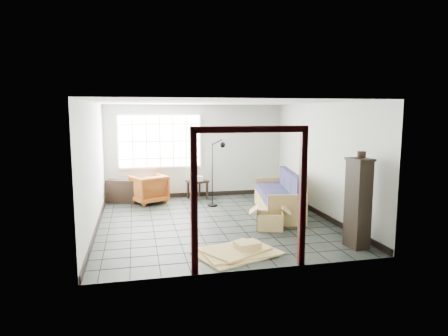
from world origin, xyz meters
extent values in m
plane|color=black|center=(0.00, 0.00, 0.00)|extent=(5.50, 5.50, 0.00)
cube|color=#B9BEB7|center=(0.00, 2.75, 1.30)|extent=(5.00, 0.02, 2.60)
cube|color=#B9BEB7|center=(0.00, -2.75, 1.30)|extent=(5.00, 0.02, 2.60)
cube|color=#B9BEB7|center=(-2.50, 0.00, 1.30)|extent=(0.02, 5.50, 2.60)
cube|color=#B9BEB7|center=(2.50, 0.00, 1.30)|extent=(0.02, 5.50, 2.60)
cube|color=white|center=(0.00, 0.00, 2.60)|extent=(5.00, 5.50, 0.02)
cube|color=black|center=(0.00, 2.73, 0.06)|extent=(4.95, 0.03, 0.12)
cube|color=black|center=(-2.48, 0.00, 0.06)|extent=(0.03, 5.45, 0.12)
cube|color=black|center=(2.48, 0.00, 0.06)|extent=(0.03, 5.45, 0.12)
cube|color=silver|center=(-1.00, 2.71, 1.60)|extent=(2.32, 0.06, 1.52)
cube|color=white|center=(-1.00, 2.67, 1.60)|extent=(2.20, 0.02, 1.40)
cube|color=#370C0E|center=(-0.85, -2.70, 1.05)|extent=(0.10, 0.08, 2.10)
cube|color=#370C0E|center=(0.85, -2.70, 1.05)|extent=(0.10, 0.08, 2.10)
cube|color=#370C0E|center=(0.00, -2.70, 2.15)|extent=(1.80, 0.08, 0.10)
cube|color=#9D8046|center=(1.62, 0.42, 0.19)|extent=(1.21, 2.24, 0.38)
cube|color=#9D8046|center=(1.43, -0.66, 0.34)|extent=(0.85, 0.21, 0.68)
cube|color=#9D8046|center=(1.81, 1.50, 0.34)|extent=(0.85, 0.21, 0.68)
cube|color=#9D8046|center=(1.99, 0.35, 0.58)|extent=(0.46, 2.10, 0.74)
cube|color=#1A2142|center=(1.47, -0.27, 0.47)|extent=(0.87, 0.80, 0.17)
cube|color=#1A2142|center=(1.78, -0.32, 0.72)|extent=(0.27, 0.69, 0.55)
cube|color=#1A2142|center=(1.60, 0.42, 0.47)|extent=(0.87, 0.80, 0.17)
cube|color=#1A2142|center=(1.90, 0.37, 0.72)|extent=(0.27, 0.69, 0.55)
cube|color=#1A2142|center=(1.72, 1.11, 0.47)|extent=(0.87, 0.80, 0.17)
cube|color=#1A2142|center=(2.02, 1.06, 0.72)|extent=(0.27, 0.69, 0.55)
imported|color=brown|center=(-1.35, 2.19, 0.42)|extent=(1.05, 1.03, 0.83)
cube|color=black|center=(-0.01, 2.40, 0.50)|extent=(0.63, 0.63, 0.06)
cube|color=black|center=(-0.11, 2.15, 0.24)|extent=(0.06, 0.06, 0.48)
cube|color=black|center=(0.24, 2.31, 0.24)|extent=(0.06, 0.06, 0.48)
cube|color=black|center=(-0.27, 2.49, 0.24)|extent=(0.06, 0.06, 0.48)
cube|color=black|center=(0.08, 2.65, 0.24)|extent=(0.06, 0.06, 0.48)
cylinder|color=black|center=(-0.09, 2.36, 0.60)|extent=(0.13, 0.13, 0.15)
cylinder|color=black|center=(-0.09, 2.36, 0.73)|extent=(0.03, 0.03, 0.11)
cone|color=beige|center=(-0.09, 2.36, 0.85)|extent=(0.35, 0.35, 0.22)
cube|color=silver|center=(-0.03, 2.38, 0.58)|extent=(0.32, 0.25, 0.11)
cylinder|color=black|center=(-0.18, 2.39, 0.58)|extent=(0.02, 0.07, 0.07)
cylinder|color=black|center=(0.24, 1.52, 0.02)|extent=(0.28, 0.28, 0.03)
cylinder|color=black|center=(0.24, 1.52, 0.81)|extent=(0.03, 0.03, 1.59)
cylinder|color=black|center=(0.36, 1.47, 1.65)|extent=(0.27, 0.04, 0.14)
sphere|color=black|center=(0.48, 1.42, 1.58)|extent=(0.15, 0.15, 0.14)
cube|color=black|center=(-2.05, 2.40, 0.31)|extent=(0.84, 0.56, 0.61)
cube|color=black|center=(-2.05, 2.40, 0.31)|extent=(0.78, 0.50, 0.03)
cube|color=black|center=(2.15, -2.15, 0.79)|extent=(0.34, 0.43, 1.58)
cube|color=black|center=(2.15, -2.15, 1.58)|extent=(0.39, 0.47, 0.04)
cylinder|color=black|center=(2.22, -2.09, 1.66)|extent=(0.19, 0.19, 0.11)
cube|color=#A68650|center=(1.00, -0.77, 0.01)|extent=(0.61, 0.55, 0.02)
cube|color=black|center=(0.76, -0.69, 0.17)|extent=(0.14, 0.40, 0.35)
cube|color=#A68650|center=(1.25, -0.85, 0.17)|extent=(0.14, 0.40, 0.35)
cube|color=#A68650|center=(0.94, -0.96, 0.17)|extent=(0.50, 0.18, 0.35)
cube|color=#A68650|center=(1.06, -0.57, 0.17)|extent=(0.50, 0.18, 0.35)
cube|color=#A68650|center=(0.69, -0.67, 0.41)|extent=(0.31, 0.45, 0.14)
cube|color=#A68650|center=(1.31, -0.87, 0.41)|extent=(0.31, 0.45, 0.14)
cube|color=#A68650|center=(-0.02, -2.03, 0.01)|extent=(1.61, 1.38, 0.03)
cube|color=#A68650|center=(-0.02, -2.03, 0.04)|extent=(1.32, 1.07, 0.03)
cube|color=#A68650|center=(-0.02, -2.03, 0.07)|extent=(1.24, 1.14, 0.03)
cube|color=#A68650|center=(0.16, -2.03, 0.14)|extent=(0.45, 0.39, 0.11)
camera|label=1|loc=(-1.67, -8.36, 2.41)|focal=32.00mm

